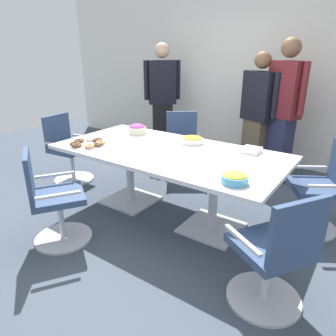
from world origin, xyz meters
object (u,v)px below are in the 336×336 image
at_px(office_chair_0, 182,149).
at_px(conference_table, 168,161).
at_px(office_chair_2, 53,202).
at_px(office_chair_3, 275,257).
at_px(person_standing_1, 257,115).
at_px(office_chair_4, 320,192).
at_px(donut_platter, 88,143).
at_px(napkin_pile, 251,150).
at_px(person_standing_0, 162,98).
at_px(snack_bowl_candy_mix, 137,129).
at_px(snack_bowl_chips_orange, 192,140).
at_px(office_chair_1, 68,152).
at_px(snack_bowl_chips_yellow, 235,178).
at_px(person_standing_2, 283,110).

bearing_deg(office_chair_0, conference_table, 81.06).
distance_m(office_chair_2, office_chair_3, 1.97).
xyz_separation_m(office_chair_0, person_standing_1, (0.84, 0.61, 0.49)).
bearing_deg(office_chair_3, office_chair_2, 132.67).
bearing_deg(office_chair_2, office_chair_4, 72.63).
relative_size(conference_table, donut_platter, 6.24).
height_order(office_chair_0, napkin_pile, office_chair_0).
bearing_deg(napkin_pile, office_chair_2, -132.49).
height_order(office_chair_4, person_standing_1, person_standing_1).
distance_m(person_standing_0, snack_bowl_candy_mix, 1.56).
bearing_deg(office_chair_0, office_chair_4, 133.03).
height_order(office_chair_4, snack_bowl_chips_orange, office_chair_4).
bearing_deg(office_chair_1, person_standing_1, 122.03).
bearing_deg(office_chair_3, donut_platter, 113.70).
xyz_separation_m(conference_table, snack_bowl_candy_mix, (-0.70, 0.33, 0.18)).
bearing_deg(office_chair_0, snack_bowl_chips_orange, 95.31).
bearing_deg(snack_bowl_chips_yellow, office_chair_1, 170.94).
distance_m(conference_table, office_chair_2, 1.21).
relative_size(snack_bowl_candy_mix, snack_bowl_chips_yellow, 1.05).
bearing_deg(office_chair_4, snack_bowl_chips_yellow, 122.23).
height_order(snack_bowl_candy_mix, snack_bowl_chips_yellow, snack_bowl_candy_mix).
bearing_deg(person_standing_0, office_chair_1, 33.70).
xyz_separation_m(conference_table, office_chair_3, (1.35, -0.67, -0.22)).
xyz_separation_m(office_chair_2, donut_platter, (-0.24, 0.68, 0.36)).
xyz_separation_m(office_chair_0, person_standing_2, (1.18, 0.60, 0.58)).
relative_size(conference_table, office_chair_2, 2.64).
bearing_deg(person_standing_0, office_chair_2, 60.84).
distance_m(snack_bowl_chips_yellow, napkin_pile, 0.82).
xyz_separation_m(conference_table, snack_bowl_chips_yellow, (0.91, -0.39, 0.17)).
relative_size(person_standing_1, snack_bowl_chips_yellow, 7.99).
height_order(office_chair_3, napkin_pile, office_chair_3).
bearing_deg(snack_bowl_chips_yellow, person_standing_0, 136.41).
distance_m(conference_table, snack_bowl_candy_mix, 0.80).
height_order(person_standing_0, person_standing_2, person_standing_2).
distance_m(office_chair_4, snack_bowl_chips_orange, 1.41).
xyz_separation_m(person_standing_1, napkin_pile, (0.40, -1.26, -0.12)).
xyz_separation_m(office_chair_1, snack_bowl_chips_yellow, (2.62, -0.42, 0.39)).
height_order(office_chair_0, person_standing_0, person_standing_0).
height_order(office_chair_0, snack_bowl_candy_mix, office_chair_0).
distance_m(office_chair_3, person_standing_2, 2.49).
bearing_deg(person_standing_2, conference_table, 93.73).
height_order(office_chair_1, person_standing_2, person_standing_2).
distance_m(office_chair_1, office_chair_3, 3.13).
height_order(office_chair_2, person_standing_1, person_standing_1).
distance_m(office_chair_1, snack_bowl_candy_mix, 1.12).
xyz_separation_m(office_chair_0, office_chair_3, (1.85, -1.72, 0.00)).
relative_size(person_standing_1, snack_bowl_candy_mix, 7.64).
distance_m(office_chair_3, snack_bowl_candy_mix, 2.32).
relative_size(office_chair_2, office_chair_4, 1.00).
xyz_separation_m(person_standing_1, person_standing_2, (0.34, -0.01, 0.10)).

